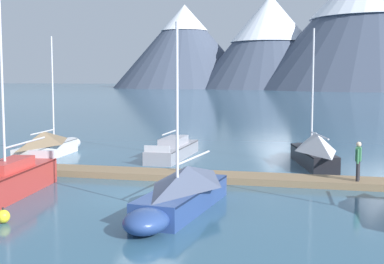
# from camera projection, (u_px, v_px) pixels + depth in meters

# --- Properties ---
(ground_plane) EXTENTS (700.00, 700.00, 0.00)m
(ground_plane) POSITION_uv_depth(u_px,v_px,m) (152.00, 197.00, 21.61)
(ground_plane) COLOR #335B75
(mountain_west_summit) EXTENTS (63.44, 63.44, 36.58)m
(mountain_west_summit) POSITION_uv_depth(u_px,v_px,m) (184.00, 46.00, 241.21)
(mountain_west_summit) COLOR #424C60
(mountain_west_summit) RESTS_ON ground
(mountain_central_massif) EXTENTS (62.24, 62.24, 38.53)m
(mountain_central_massif) POSITION_uv_depth(u_px,v_px,m) (270.00, 39.00, 225.45)
(mountain_central_massif) COLOR #424C60
(mountain_central_massif) RESTS_ON ground
(mountain_shoulder_ridge) EXTENTS (95.83, 95.83, 53.85)m
(mountain_shoulder_ridge) POSITION_uv_depth(u_px,v_px,m) (375.00, 16.00, 210.61)
(mountain_shoulder_ridge) COLOR #424C60
(mountain_shoulder_ridge) RESTS_ON ground
(dock) EXTENTS (23.76, 2.61, 0.30)m
(dock) POSITION_uv_depth(u_px,v_px,m) (181.00, 175.00, 25.43)
(dock) COLOR #846B4C
(dock) RESTS_ON ground
(sailboat_nearest_berth) EXTENTS (2.10, 7.75, 7.15)m
(sailboat_nearest_berth) POSITION_uv_depth(u_px,v_px,m) (49.00, 144.00, 32.22)
(sailboat_nearest_berth) COLOR silver
(sailboat_nearest_berth) RESTS_ON ground
(sailboat_second_berth) EXTENTS (2.22, 7.46, 8.00)m
(sailboat_second_berth) POSITION_uv_depth(u_px,v_px,m) (6.00, 182.00, 21.26)
(sailboat_second_berth) COLOR #B2332D
(sailboat_second_berth) RESTS_ON ground
(sailboat_mid_dock_port) EXTENTS (1.77, 7.28, 7.51)m
(sailboat_mid_dock_port) POSITION_uv_depth(u_px,v_px,m) (175.00, 149.00, 32.25)
(sailboat_mid_dock_port) COLOR #93939E
(sailboat_mid_dock_port) RESTS_ON ground
(sailboat_mid_dock_starboard) EXTENTS (2.16, 7.21, 6.59)m
(sailboat_mid_dock_starboard) POSITION_uv_depth(u_px,v_px,m) (181.00, 191.00, 19.16)
(sailboat_mid_dock_starboard) COLOR navy
(sailboat_mid_dock_starboard) RESTS_ON ground
(sailboat_far_berth) EXTENTS (3.24, 7.31, 7.32)m
(sailboat_far_berth) POSITION_uv_depth(u_px,v_px,m) (312.00, 149.00, 29.26)
(sailboat_far_berth) COLOR black
(sailboat_far_berth) RESTS_ON ground
(person_on_dock) EXTENTS (0.27, 0.59, 1.69)m
(person_on_dock) POSITION_uv_depth(u_px,v_px,m) (358.00, 159.00, 23.22)
(person_on_dock) COLOR #232328
(person_on_dock) RESTS_ON dock
(mooring_buoy_channel_marker) EXTENTS (0.44, 0.44, 0.52)m
(mooring_buoy_channel_marker) POSITION_uv_depth(u_px,v_px,m) (3.00, 216.00, 17.67)
(mooring_buoy_channel_marker) COLOR yellow
(mooring_buoy_channel_marker) RESTS_ON ground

